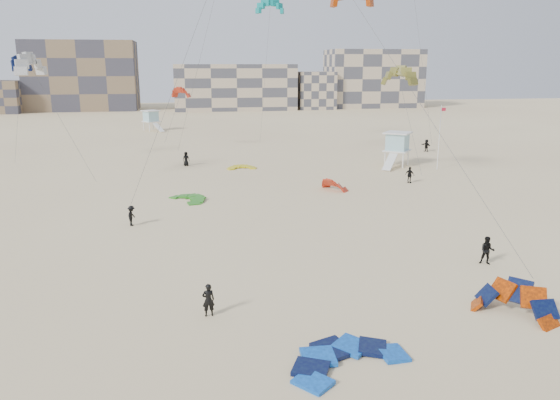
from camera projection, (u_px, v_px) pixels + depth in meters
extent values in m
plane|color=beige|center=(263.00, 348.00, 23.75)|extent=(320.00, 320.00, 0.00)
imported|color=black|center=(208.00, 300.00, 26.59)|extent=(0.66, 0.48, 1.68)
imported|color=black|center=(487.00, 251.00, 33.48)|extent=(1.07, 0.99, 1.77)
imported|color=black|center=(132.00, 216.00, 41.55)|extent=(0.82, 1.13, 1.56)
imported|color=black|center=(410.00, 175.00, 56.52)|extent=(0.97, 1.02, 1.69)
imported|color=black|center=(186.00, 159.00, 66.11)|extent=(0.96, 0.77, 1.71)
imported|color=black|center=(426.00, 145.00, 76.90)|extent=(1.05, 1.68, 1.73)
cylinder|color=#3F3F3F|center=(173.00, 89.00, 43.48)|extent=(7.61, 3.03, 18.19)
cylinder|color=#3F3F3F|center=(421.00, 105.00, 37.59)|extent=(3.51, 23.12, 16.51)
cylinder|color=#3F3F3F|center=(63.00, 124.00, 52.53)|extent=(5.80, 3.54, 10.82)
cylinder|color=#3F3F3F|center=(197.00, 72.00, 65.48)|extent=(5.56, 7.08, 20.26)
cylinder|color=#3F3F3F|center=(410.00, 126.00, 56.38)|extent=(1.15, 4.73, 9.63)
cylinder|color=#3F3F3F|center=(421.00, 57.00, 76.18)|extent=(2.85, 4.43, 23.93)
cylinder|color=#3F3F3F|center=(18.00, 113.00, 63.58)|extent=(0.63, 4.59, 10.91)
cylinder|color=#3F3F3F|center=(265.00, 76.00, 77.85)|extent=(2.07, 3.13, 18.79)
cylinder|color=#3F3F3F|center=(173.00, 118.00, 77.92)|extent=(2.62, 0.54, 7.01)
cube|color=white|center=(397.00, 151.00, 65.86)|extent=(3.93, 3.93, 0.14)
cube|color=#9ACAD2|center=(397.00, 142.00, 65.60)|extent=(3.23, 3.23, 2.00)
cube|color=white|center=(398.00, 133.00, 65.34)|extent=(4.07, 4.07, 0.16)
cube|color=white|center=(405.00, 162.00, 63.51)|extent=(2.53, 2.85, 1.65)
cube|color=white|center=(151.00, 121.00, 100.78)|extent=(3.57, 3.57, 0.13)
cube|color=#9ACAD2|center=(151.00, 116.00, 100.54)|extent=(2.93, 2.93, 1.83)
cube|color=white|center=(151.00, 111.00, 100.30)|extent=(3.70, 3.70, 0.15)
cube|color=white|center=(151.00, 128.00, 98.63)|extent=(2.24, 2.66, 1.52)
cylinder|color=white|center=(439.00, 138.00, 63.13)|extent=(0.09, 0.09, 7.45)
cube|color=red|center=(444.00, 109.00, 62.39)|extent=(0.56, 0.02, 0.37)
cube|color=brown|center=(83.00, 76.00, 144.96)|extent=(28.00, 14.00, 18.00)
cube|color=tan|center=(234.00, 87.00, 148.29)|extent=(32.00, 16.00, 12.00)
cube|color=tan|center=(373.00, 79.00, 156.15)|extent=(26.00, 14.00, 16.00)
cube|color=tan|center=(315.00, 90.00, 150.16)|extent=(10.00, 10.00, 10.00)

